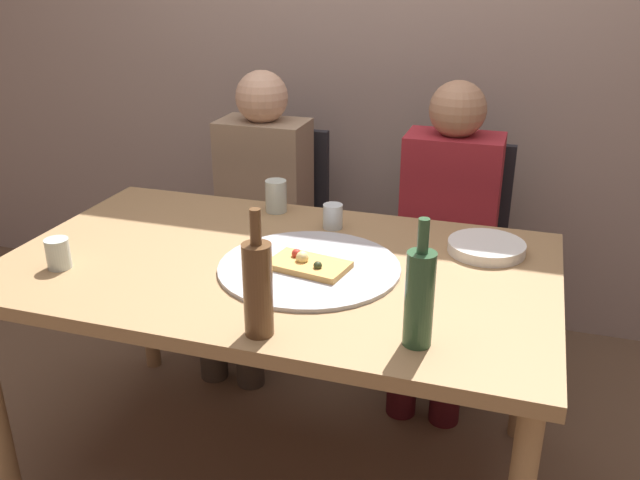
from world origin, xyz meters
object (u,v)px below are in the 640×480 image
(tumbler_far, at_px, (333,216))
(guest_in_sweater, at_px, (257,205))
(tumbler_near, at_px, (276,196))
(pizza_tray, at_px, (309,267))
(pizza_slice_last, at_px, (308,264))
(wine_glass, at_px, (58,254))
(dining_table, at_px, (278,285))
(beer_bottle, at_px, (419,297))
(chair_left, at_px, (271,221))
(chair_right, at_px, (449,243))
(wine_bottle, at_px, (258,287))
(guest_in_beanie, at_px, (446,226))
(plate_stack, at_px, (486,247))

(tumbler_far, height_order, guest_in_sweater, guest_in_sweater)
(tumbler_near, height_order, tumbler_far, tumbler_near)
(pizza_tray, xyz_separation_m, pizza_slice_last, (0.00, -0.02, 0.02))
(wine_glass, bearing_deg, guest_in_sweater, 77.89)
(dining_table, xyz_separation_m, tumbler_far, (0.08, 0.30, 0.12))
(beer_bottle, relative_size, wine_glass, 3.52)
(chair_left, bearing_deg, wine_glass, 79.51)
(chair_right, relative_size, guest_in_sweater, 0.77)
(pizza_tray, relative_size, pizza_slice_last, 2.17)
(chair_right, xyz_separation_m, guest_in_sweater, (-0.77, -0.15, 0.13))
(pizza_tray, relative_size, wine_bottle, 1.66)
(dining_table, bearing_deg, tumbler_near, 111.65)
(tumbler_near, bearing_deg, pizza_slice_last, -58.70)
(guest_in_beanie, bearing_deg, pizza_tray, 68.68)
(tumbler_near, distance_m, guest_in_sweater, 0.43)
(wine_bottle, distance_m, guest_in_sweater, 1.24)
(pizza_slice_last, bearing_deg, dining_table, 159.85)
(tumbler_near, relative_size, plate_stack, 0.48)
(wine_bottle, relative_size, guest_in_beanie, 0.27)
(tumbler_near, xyz_separation_m, wine_glass, (-0.42, -0.62, -0.01))
(guest_in_sweater, bearing_deg, chair_left, -90.00)
(beer_bottle, distance_m, plate_stack, 0.60)
(beer_bottle, height_order, chair_left, beer_bottle)
(pizza_slice_last, bearing_deg, tumbler_near, 121.30)
(dining_table, height_order, beer_bottle, beer_bottle)
(tumbler_near, relative_size, wine_glass, 1.27)
(pizza_slice_last, xyz_separation_m, wine_bottle, (-0.00, -0.35, 0.10))
(tumbler_far, height_order, guest_in_beanie, guest_in_beanie)
(tumbler_near, bearing_deg, chair_right, 41.18)
(wine_bottle, bearing_deg, beer_bottle, 10.58)
(chair_right, bearing_deg, wine_glass, 48.58)
(dining_table, bearing_deg, chair_right, 65.65)
(pizza_slice_last, relative_size, wine_glass, 2.73)
(plate_stack, height_order, chair_right, chair_right)
(beer_bottle, xyz_separation_m, guest_in_sweater, (-0.84, 1.05, -0.24))
(plate_stack, xyz_separation_m, chair_right, (-0.18, 0.62, -0.26))
(tumbler_far, xyz_separation_m, chair_right, (0.32, 0.57, -0.28))
(plate_stack, xyz_separation_m, guest_in_sweater, (-0.95, 0.47, -0.13))
(chair_right, bearing_deg, pizza_slice_last, 72.44)
(beer_bottle, bearing_deg, pizza_slice_last, 141.60)
(dining_table, distance_m, guest_in_sweater, 0.81)
(guest_in_sweater, bearing_deg, pizza_tray, 122.72)
(chair_right, distance_m, guest_in_sweater, 0.79)
(tumbler_far, distance_m, guest_in_beanie, 0.55)
(guest_in_beanie, bearing_deg, beer_bottle, 93.93)
(tumbler_near, bearing_deg, wine_bottle, -71.55)
(pizza_slice_last, relative_size, guest_in_beanie, 0.20)
(tumbler_far, height_order, plate_stack, tumbler_far)
(pizza_slice_last, bearing_deg, guest_in_beanie, 69.22)
(chair_right, bearing_deg, pizza_tray, 72.03)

